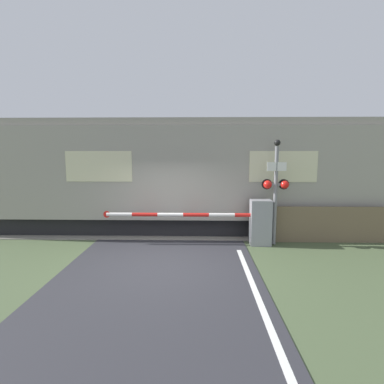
% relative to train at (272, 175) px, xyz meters
% --- Properties ---
extents(ground_plane, '(80.00, 80.00, 0.00)m').
position_rel_train_xyz_m(ground_plane, '(-3.46, -3.50, -1.94)').
color(ground_plane, '#475638').
extents(track_bed, '(36.00, 3.20, 0.13)m').
position_rel_train_xyz_m(track_bed, '(-3.46, 0.00, -1.91)').
color(track_bed, gray).
rests_on(track_bed, ground_plane).
extents(train, '(20.57, 2.79, 3.78)m').
position_rel_train_xyz_m(train, '(0.00, 0.00, 0.00)').
color(train, black).
rests_on(train, ground_plane).
extents(crossing_barrier, '(4.96, 0.44, 1.34)m').
position_rel_train_xyz_m(crossing_barrier, '(-1.06, -1.90, -1.23)').
color(crossing_barrier, gray).
rests_on(crossing_barrier, ground_plane).
extents(signal_post, '(0.79, 0.26, 3.08)m').
position_rel_train_xyz_m(signal_post, '(-0.32, -1.85, -0.18)').
color(signal_post, gray).
rests_on(signal_post, ground_plane).
extents(roadside_fence, '(3.88, 0.06, 1.10)m').
position_rel_train_xyz_m(roadside_fence, '(1.33, -1.63, -1.39)').
color(roadside_fence, '#726047').
rests_on(roadside_fence, ground_plane).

